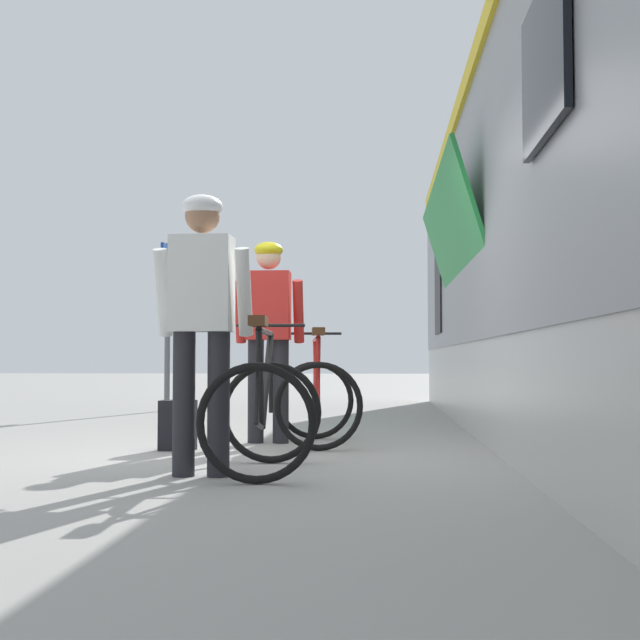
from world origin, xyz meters
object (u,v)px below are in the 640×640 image
(cyclist_near_in_red, at_px, (268,322))
(cyclist_far_in_white, at_px, (202,307))
(bicycle_near_red, at_px, (317,398))
(platform_sign_post, at_px, (168,297))
(backpack_on_platform, at_px, (178,425))
(bicycle_far_black, at_px, (264,410))

(cyclist_near_in_red, distance_m, cyclist_far_in_white, 2.17)
(cyclist_far_in_white, bearing_deg, cyclist_near_in_red, 86.22)
(bicycle_near_red, height_order, platform_sign_post, platform_sign_post)
(cyclist_far_in_white, distance_m, backpack_on_platform, 1.81)
(bicycle_near_red, height_order, bicycle_far_black, same)
(bicycle_far_black, relative_size, backpack_on_platform, 2.74)
(bicycle_far_black, relative_size, platform_sign_post, 0.46)
(backpack_on_platform, bearing_deg, cyclist_far_in_white, -70.46)
(cyclist_near_in_red, xyz_separation_m, platform_sign_post, (-2.05, 4.64, 0.57))
(cyclist_near_in_red, height_order, backpack_on_platform, cyclist_near_in_red)
(platform_sign_post, bearing_deg, cyclist_near_in_red, -66.18)
(cyclist_near_in_red, xyz_separation_m, bicycle_near_red, (0.43, -0.13, -0.65))
(bicycle_far_black, distance_m, backpack_on_platform, 1.61)
(cyclist_near_in_red, height_order, platform_sign_post, platform_sign_post)
(bicycle_far_black, bearing_deg, cyclist_far_in_white, -153.78)
(bicycle_near_red, relative_size, backpack_on_platform, 2.84)
(bicycle_far_black, distance_m, platform_sign_post, 7.12)
(backpack_on_platform, bearing_deg, bicycle_far_black, -55.54)
(cyclist_far_in_white, height_order, platform_sign_post, platform_sign_post)
(cyclist_far_in_white, bearing_deg, platform_sign_post, 105.63)
(cyclist_near_in_red, relative_size, cyclist_far_in_white, 1.00)
(cyclist_near_in_red, distance_m, backpack_on_platform, 1.26)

